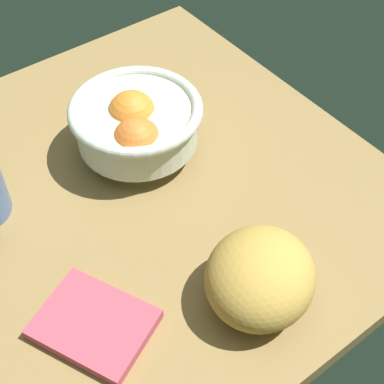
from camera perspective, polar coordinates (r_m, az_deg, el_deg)
ground_plane at (r=83.28cm, az=-4.53°, el=0.39°), size 69.52×62.81×3.00cm
fruit_bowl at (r=82.08cm, az=-5.58°, el=6.79°), size 18.94×18.94×10.40cm
bread_loaf at (r=67.12cm, az=6.81°, el=-8.35°), size 17.94×18.35×9.00cm
napkin_folded at (r=68.78cm, az=-9.69°, el=-12.78°), size 15.78×14.38×1.50cm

